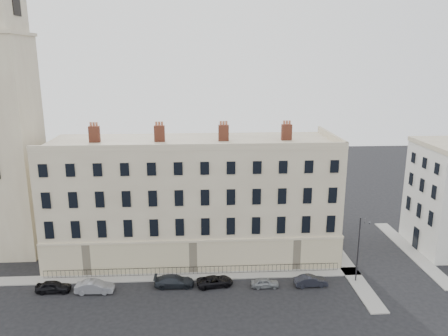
{
  "coord_description": "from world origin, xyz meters",
  "views": [
    {
      "loc": [
        -5.12,
        -42.06,
        25.31
      ],
      "look_at": [
        -2.06,
        10.0,
        11.96
      ],
      "focal_mm": 35.0,
      "sensor_mm": 36.0,
      "label": 1
    }
  ],
  "objects_px": {
    "car_a": "(53,287)",
    "car_b": "(95,287)",
    "car_e": "(265,283)",
    "streetlamp": "(359,247)",
    "car_c": "(174,281)",
    "car_f": "(311,281)",
    "car_d": "(215,281)"
  },
  "relations": [
    {
      "from": "car_a",
      "to": "car_b",
      "type": "distance_m",
      "value": 4.61
    },
    {
      "from": "car_b",
      "to": "car_f",
      "type": "bearing_deg",
      "value": -88.68
    },
    {
      "from": "car_b",
      "to": "streetlamp",
      "type": "bearing_deg",
      "value": -87.55
    },
    {
      "from": "car_c",
      "to": "car_e",
      "type": "distance_m",
      "value": 10.25
    },
    {
      "from": "car_b",
      "to": "car_e",
      "type": "xyz_separation_m",
      "value": [
        18.92,
        0.08,
        -0.15
      ]
    },
    {
      "from": "car_c",
      "to": "car_f",
      "type": "bearing_deg",
      "value": -92.0
    },
    {
      "from": "car_b",
      "to": "car_f",
      "type": "xyz_separation_m",
      "value": [
        24.16,
        0.04,
        -0.07
      ]
    },
    {
      "from": "car_a",
      "to": "car_f",
      "type": "distance_m",
      "value": 28.76
    },
    {
      "from": "car_a",
      "to": "car_c",
      "type": "height_order",
      "value": "car_c"
    },
    {
      "from": "car_a",
      "to": "streetlamp",
      "type": "bearing_deg",
      "value": -89.13
    },
    {
      "from": "car_c",
      "to": "car_d",
      "type": "height_order",
      "value": "car_c"
    },
    {
      "from": "car_c",
      "to": "car_d",
      "type": "distance_m",
      "value": 4.59
    },
    {
      "from": "car_a",
      "to": "car_b",
      "type": "relative_size",
      "value": 0.9
    },
    {
      "from": "streetlamp",
      "to": "car_c",
      "type": "bearing_deg",
      "value": -157.71
    },
    {
      "from": "car_a",
      "to": "car_b",
      "type": "height_order",
      "value": "car_b"
    },
    {
      "from": "car_a",
      "to": "car_d",
      "type": "bearing_deg",
      "value": -88.61
    },
    {
      "from": "car_c",
      "to": "car_f",
      "type": "distance_m",
      "value": 15.48
    },
    {
      "from": "car_b",
      "to": "car_e",
      "type": "relative_size",
      "value": 1.32
    },
    {
      "from": "car_e",
      "to": "car_f",
      "type": "xyz_separation_m",
      "value": [
        5.24,
        -0.04,
        0.07
      ]
    },
    {
      "from": "car_e",
      "to": "streetlamp",
      "type": "relative_size",
      "value": 0.4
    },
    {
      "from": "car_f",
      "to": "streetlamp",
      "type": "relative_size",
      "value": 0.47
    },
    {
      "from": "car_c",
      "to": "streetlamp",
      "type": "distance_m",
      "value": 21.3
    },
    {
      "from": "car_e",
      "to": "streetlamp",
      "type": "bearing_deg",
      "value": -87.52
    },
    {
      "from": "car_c",
      "to": "car_f",
      "type": "xyz_separation_m",
      "value": [
        15.46,
        -0.78,
        -0.05
      ]
    },
    {
      "from": "car_c",
      "to": "car_f",
      "type": "relative_size",
      "value": 1.22
    },
    {
      "from": "car_b",
      "to": "car_e",
      "type": "distance_m",
      "value": 18.92
    },
    {
      "from": "car_e",
      "to": "streetlamp",
      "type": "height_order",
      "value": "streetlamp"
    },
    {
      "from": "car_c",
      "to": "car_e",
      "type": "relative_size",
      "value": 1.43
    },
    {
      "from": "car_a",
      "to": "car_b",
      "type": "xyz_separation_m",
      "value": [
        4.59,
        -0.41,
        0.05
      ]
    },
    {
      "from": "car_d",
      "to": "streetlamp",
      "type": "xyz_separation_m",
      "value": [
        16.39,
        -0.06,
        3.8
      ]
    },
    {
      "from": "car_c",
      "to": "car_d",
      "type": "bearing_deg",
      "value": -90.72
    },
    {
      "from": "car_d",
      "to": "car_e",
      "type": "distance_m",
      "value": 5.67
    }
  ]
}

